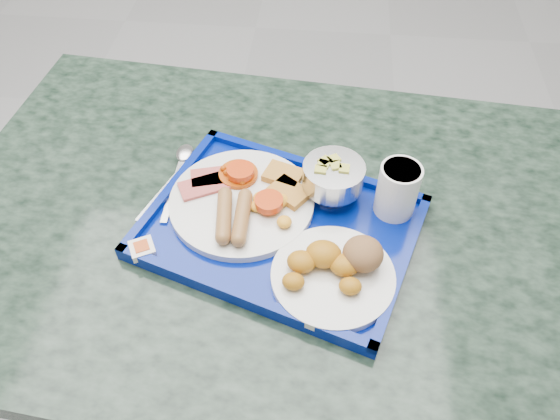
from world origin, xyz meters
name	(u,v)px	position (x,y,z in m)	size (l,w,h in m)	color
floor	(205,236)	(0.00, 0.00, 0.00)	(6.00, 6.00, 0.00)	gray
table	(283,280)	(0.31, -0.52, 0.55)	(1.24, 0.89, 0.74)	slate
tray	(280,228)	(0.31, -0.55, 0.74)	(0.50, 0.43, 0.03)	navy
main_plate	(246,199)	(0.25, -0.51, 0.76)	(0.25, 0.25, 0.04)	silver
bread_plate	(336,268)	(0.40, -0.64, 0.77)	(0.19, 0.19, 0.06)	silver
fruit_bowl	(333,176)	(0.39, -0.47, 0.80)	(0.10, 0.10, 0.07)	#B1B1B4
juice_cup	(398,188)	(0.49, -0.49, 0.80)	(0.07, 0.07, 0.09)	white
spoon	(182,163)	(0.12, -0.42, 0.75)	(0.03, 0.19, 0.01)	#B1B1B4
knife	(168,187)	(0.10, -0.48, 0.75)	(0.01, 0.18, 0.00)	#B1B1B4
jam_packet	(142,249)	(0.10, -0.62, 0.76)	(0.05, 0.05, 0.01)	white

